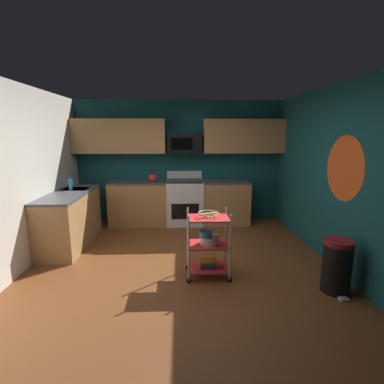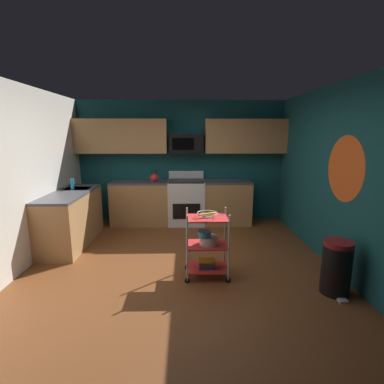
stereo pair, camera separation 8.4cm
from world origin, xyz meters
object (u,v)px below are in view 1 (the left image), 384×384
at_px(book_stack, 208,263).
at_px(oven_range, 185,202).
at_px(mixing_bowl_small, 206,234).
at_px(rolling_cart, 208,244).
at_px(dish_soap_bottle, 71,184).
at_px(trash_can, 337,266).
at_px(kettle, 153,178).
at_px(microwave, 184,144).
at_px(mixing_bowl_large, 209,240).
at_px(fruit_bowl, 208,214).

bearing_deg(book_stack, oven_range, 96.36).
relative_size(mixing_bowl_small, book_stack, 0.75).
bearing_deg(oven_range, rolling_cart, -83.64).
relative_size(dish_soap_bottle, trash_can, 0.30).
height_order(kettle, dish_soap_bottle, kettle).
height_order(oven_range, dish_soap_bottle, dish_soap_bottle).
distance_m(oven_range, trash_can, 3.36).
height_order(book_stack, dish_soap_bottle, dish_soap_bottle).
height_order(microwave, mixing_bowl_small, microwave).
relative_size(mixing_bowl_large, kettle, 0.95).
relative_size(book_stack, trash_can, 0.37).
bearing_deg(fruit_bowl, oven_range, 96.36).
height_order(microwave, mixing_bowl_large, microwave).
relative_size(rolling_cart, book_stack, 3.75).
relative_size(rolling_cart, fruit_bowl, 3.36).
distance_m(rolling_cart, book_stack, 0.27).
distance_m(microwave, rolling_cart, 2.79).
bearing_deg(mixing_bowl_large, mixing_bowl_small, -145.20).
bearing_deg(microwave, mixing_bowl_large, -83.46).
xyz_separation_m(oven_range, dish_soap_bottle, (-2.04, -0.88, 0.54)).
xyz_separation_m(mixing_bowl_small, dish_soap_bottle, (-2.27, 1.54, 0.40)).
xyz_separation_m(microwave, fruit_bowl, (0.27, -2.48, -0.82)).
xyz_separation_m(fruit_bowl, mixing_bowl_large, (0.02, -0.00, -0.36)).
distance_m(oven_range, rolling_cart, 2.39).
xyz_separation_m(mixing_bowl_large, book_stack, (-0.02, -0.00, -0.34)).
distance_m(oven_range, mixing_bowl_large, 2.39).
relative_size(fruit_bowl, book_stack, 1.11).
relative_size(oven_range, book_stack, 4.51).
distance_m(mixing_bowl_small, book_stack, 0.44).
height_order(book_stack, kettle, kettle).
bearing_deg(mixing_bowl_small, mixing_bowl_large, 34.80).
distance_m(mixing_bowl_large, kettle, 2.60).
relative_size(oven_range, rolling_cart, 1.20).
height_order(mixing_bowl_large, kettle, kettle).
relative_size(fruit_bowl, mixing_bowl_large, 1.08).
bearing_deg(fruit_bowl, microwave, 96.11).
bearing_deg(trash_can, mixing_bowl_small, 165.00).
height_order(mixing_bowl_large, dish_soap_bottle, dish_soap_bottle).
distance_m(book_stack, trash_can, 1.60).
relative_size(oven_range, dish_soap_bottle, 5.50).
xyz_separation_m(fruit_bowl, kettle, (-0.93, 2.37, 0.12)).
height_order(mixing_bowl_large, trash_can, trash_can).
height_order(rolling_cart, kettle, kettle).
relative_size(rolling_cart, mixing_bowl_small, 5.03).
bearing_deg(rolling_cart, mixing_bowl_small, -133.38).
xyz_separation_m(kettle, trash_can, (2.46, -2.83, -0.67)).
bearing_deg(dish_soap_bottle, kettle, 32.55).
xyz_separation_m(fruit_bowl, trash_can, (1.53, -0.46, -0.55)).
bearing_deg(fruit_bowl, mixing_bowl_large, -0.00).
xyz_separation_m(rolling_cart, kettle, (-0.93, 2.37, 0.54)).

